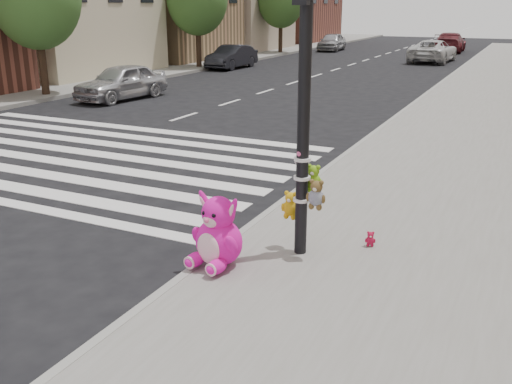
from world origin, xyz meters
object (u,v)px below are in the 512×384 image
Objects in this scene: signal_pole at (305,133)px; red_teddy at (370,239)px; car_dark_far at (232,57)px; car_white_near at (433,51)px; pink_bunny at (217,236)px; car_silver_far at (121,82)px.

red_teddy is (0.79, 0.58, -1.53)m from signal_pole.
car_white_near reaches higher than car_dark_far.
car_silver_far is (-10.19, 10.96, 0.10)m from pink_bunny.
red_teddy is 0.06× the size of car_dark_far.
signal_pole reaches higher than car_silver_far.
car_dark_far is (-13.20, 20.72, 0.37)m from red_teddy.
car_white_near reaches higher than red_teddy.
signal_pole is 18.22× the size of red_teddy.
pink_bunny is at bearing -155.97° from red_teddy.
signal_pole is 1.06× the size of car_silver_far.
car_dark_far reaches higher than pink_bunny.
red_teddy is 0.06× the size of car_silver_far.
red_teddy is (1.60, 1.43, -0.29)m from pink_bunny.
pink_bunny is 14.97m from car_silver_far.
car_dark_far is (-12.41, 21.30, -1.16)m from signal_pole.
car_dark_far is at bearing 126.97° from pink_bunny.
red_teddy is at bearing 51.03° from pink_bunny.
pink_bunny is 0.20× the size of car_white_near.
pink_bunny is 4.43× the size of red_teddy.
signal_pole reaches higher than pink_bunny.
signal_pole is at bearing 55.30° from pink_bunny.
car_white_near is at bearing 74.75° from car_silver_far.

